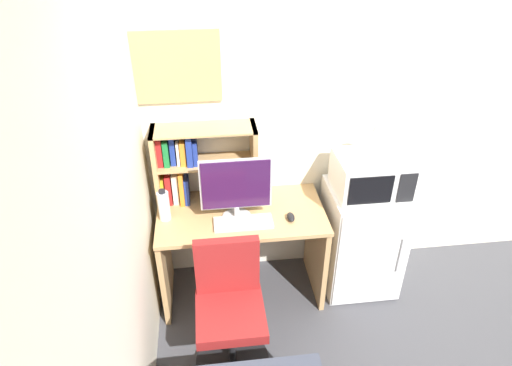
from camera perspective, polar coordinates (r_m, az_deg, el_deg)
wall_back at (r=3.45m, az=21.00°, el=8.79°), size 6.40×0.04×2.60m
wall_left at (r=1.79m, az=-19.84°, el=-15.22°), size 0.04×4.40×2.60m
desk at (r=3.23m, az=-1.84°, el=-7.10°), size 1.15×0.61×0.75m
hutch_bookshelf at (r=3.08m, az=-8.29°, el=2.60°), size 0.69×0.23×0.56m
monitor at (r=2.89m, az=-2.57°, el=-0.61°), size 0.47×0.19×0.45m
keyboard at (r=2.97m, az=-1.62°, el=-5.08°), size 0.39×0.15×0.02m
computer_mouse at (r=3.01m, az=4.45°, el=-4.34°), size 0.05×0.10×0.04m
water_bottle at (r=3.02m, az=-11.65°, el=-2.82°), size 0.08×0.08×0.23m
mini_fridge at (r=3.46m, az=13.21°, el=-6.83°), size 0.53×0.53×0.84m
microwave at (r=3.15m, az=14.44°, el=1.05°), size 0.49×0.39×0.27m
desk_fan at (r=3.03m, az=16.24°, el=5.73°), size 0.19×0.11×0.27m
desk_chair at (r=2.89m, az=-3.31°, el=-16.46°), size 0.47×0.47×0.88m
wall_corkboard at (r=2.91m, az=-10.37°, el=14.26°), size 0.58×0.02×0.45m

